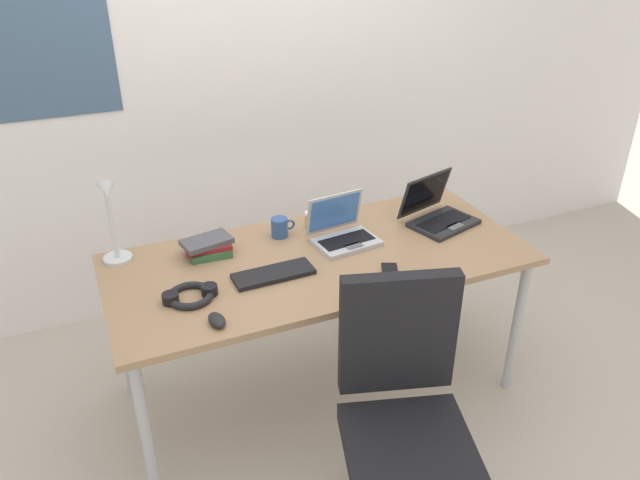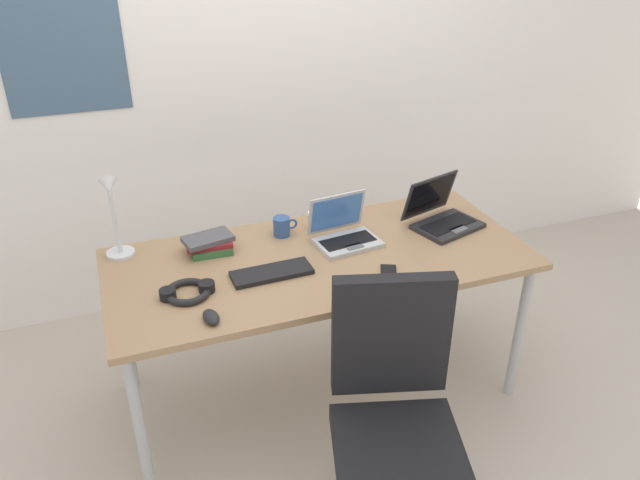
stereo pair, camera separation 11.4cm
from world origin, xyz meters
The scene contains 14 objects.
ground_plane centered at (0.00, 0.00, 0.00)m, with size 12.00×12.00×0.00m, color #B7AD9E.
wall_back centered at (0.00, 1.10, 1.30)m, with size 6.00×0.13×2.60m.
desk centered at (0.00, 0.00, 0.68)m, with size 1.80×0.80×0.74m.
desk_lamp centered at (-0.80, 0.28, 0.94)m, with size 0.12×0.18×0.40m.
laptop_far_corner centered at (0.15, 0.09, 0.78)m, with size 0.30×0.26×0.21m.
laptop_back_right centered at (0.64, 0.08, 0.79)m, with size 0.36×0.34×0.22m.
external_keyboard centered at (-0.24, -0.07, 0.75)m, with size 0.33×0.12×0.02m, color black.
computer_mouse centered at (-0.53, -0.30, 0.76)m, with size 0.06×0.10×0.03m, color black.
cell_phone centered at (0.21, -0.24, 0.74)m, with size 0.06×0.14×0.01m, color black.
headphones centered at (-0.58, -0.10, 0.76)m, with size 0.21×0.18×0.04m.
pill_bottle centered at (0.06, 0.27, 0.78)m, with size 0.04×0.04×0.08m.
book_stack centered at (-0.43, 0.21, 0.78)m, with size 0.23×0.16×0.08m.
coffee_mug centered at (-0.09, 0.24, 0.78)m, with size 0.11×0.08×0.09m.
office_chair centered at (0.00, -0.75, 0.40)m, with size 0.55×0.60×0.97m.
Camera 2 is at (-0.80, -2.15, 2.07)m, focal length 34.71 mm.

